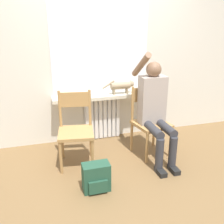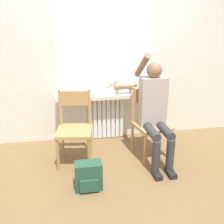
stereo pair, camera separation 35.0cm
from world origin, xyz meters
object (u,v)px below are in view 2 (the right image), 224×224
object	(u,v)px
person	(155,109)
backpack	(89,176)
chair_right	(150,122)
chair_left	(74,127)
cat	(125,86)

from	to	relation	value
person	backpack	world-z (taller)	person
chair_right	backpack	distance (m)	1.17
chair_right	person	xyz separation A→B (m)	(0.01, -0.12, 0.23)
chair_left	backpack	xyz separation A→B (m)	(0.11, -0.65, -0.33)
chair_left	chair_right	bearing A→B (deg)	8.85
chair_left	person	bearing A→B (deg)	2.16
cat	backpack	size ratio (longest dim) A/B	1.55
person	backpack	bearing A→B (deg)	-149.99
person	backpack	distance (m)	1.20
chair_right	backpack	bearing A→B (deg)	-155.05
backpack	cat	bearing A→B (deg)	60.48
cat	backpack	distance (m)	1.56
chair_left	backpack	world-z (taller)	chair_left
person	backpack	size ratio (longest dim) A/B	4.40
chair_left	chair_right	size ratio (longest dim) A/B	1.00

